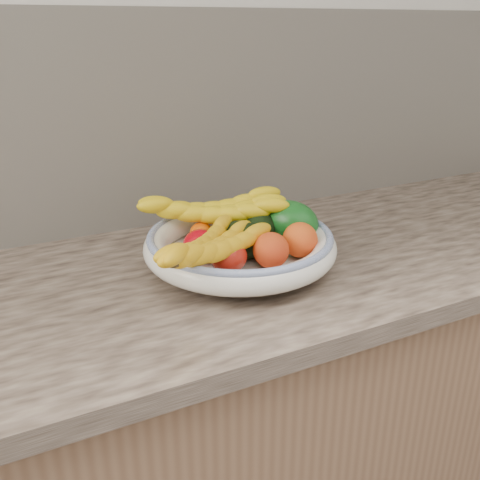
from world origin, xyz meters
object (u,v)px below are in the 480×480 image
Objects in this scene: fruit_bowl at (240,245)px; banana_bunch_front at (210,251)px; green_mango at (290,222)px; banana_bunch_back at (213,214)px.

banana_bunch_front is (-0.10, -0.07, 0.03)m from fruit_bowl.
green_mango is 0.23m from banana_bunch_front.
fruit_bowl is 0.10m from banana_bunch_back.
green_mango is 0.16m from banana_bunch_back.
banana_bunch_back is 1.11× the size of banana_bunch_front.
banana_bunch_back is (-0.02, 0.10, 0.04)m from fruit_bowl.
banana_bunch_front is at bearing -143.29° from fruit_bowl.
banana_bunch_back is (-0.14, 0.09, 0.01)m from green_mango.
green_mango is 0.39× the size of banana_bunch_back.
banana_bunch_front is (-0.08, -0.17, -0.01)m from banana_bunch_back.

